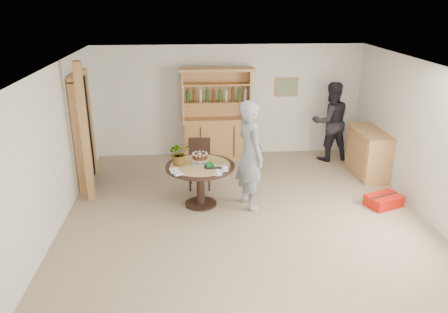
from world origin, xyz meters
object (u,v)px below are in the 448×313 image
hutch (217,128)px  sideboard (368,153)px  adult_person (330,122)px  red_suitcase (384,201)px  dining_table (200,173)px  dining_chair (200,160)px  teen_boy (250,155)px

hutch → sideboard: hutch is taller
adult_person → red_suitcase: (0.30, -2.38, -0.78)m
dining_table → dining_chair: dining_chair is taller
hutch → dining_table: (-0.42, -2.40, -0.08)m
teen_boy → adult_person: bearing=-61.5°
teen_boy → red_suitcase: size_ratio=2.71×
dining_table → adult_person: 3.60m
hutch → teen_boy: bearing=-80.3°
dining_table → red_suitcase: size_ratio=1.70×
adult_person → sideboard: bearing=112.0°
hutch → red_suitcase: bearing=-43.8°
dining_chair → adult_person: bearing=25.3°
sideboard → adult_person: adult_person is taller
teen_boy → hutch: bearing=-8.3°
hutch → adult_person: size_ratio=1.16×
dining_chair → teen_boy: teen_boy is taller
dining_table → sideboard: bearing=18.5°
red_suitcase → sideboard: bearing=58.7°
adult_person → red_suitcase: 2.52m
dining_table → red_suitcase: bearing=-5.2°
dining_chair → red_suitcase: 3.44m
dining_table → adult_person: (2.92, 2.08, 0.28)m
sideboard → dining_table: sideboard is taller
sideboard → teen_boy: bearing=-154.3°
hutch → red_suitcase: (2.80, -2.69, -0.59)m
dining_table → teen_boy: (0.85, -0.10, 0.35)m
hutch → sideboard: size_ratio=1.62×
teen_boy → adult_person: (2.07, 2.18, -0.08)m
hutch → dining_chair: (-0.42, -1.57, -0.15)m
dining_chair → adult_person: (2.92, 1.25, 0.35)m
dining_chair → adult_person: adult_person is taller
hutch → adult_person: bearing=-7.2°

